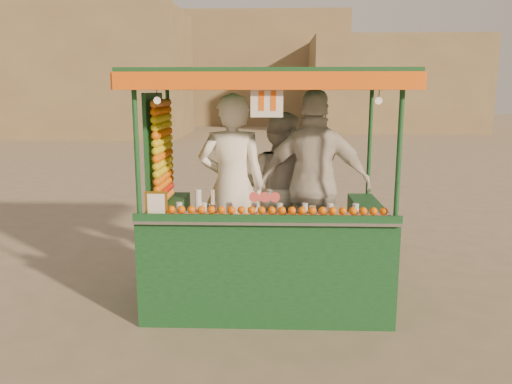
{
  "coord_description": "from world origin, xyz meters",
  "views": [
    {
      "loc": [
        0.47,
        -5.2,
        2.19
      ],
      "look_at": [
        0.28,
        -0.06,
        1.16
      ],
      "focal_mm": 35.68,
      "sensor_mm": 36.0,
      "label": 1
    }
  ],
  "objects_px": {
    "juice_cart": "(261,232)",
    "vendor_middle": "(279,188)",
    "vendor_left": "(232,186)",
    "vendor_right": "(315,184)"
  },
  "relations": [
    {
      "from": "vendor_left",
      "to": "vendor_middle",
      "type": "bearing_deg",
      "value": -142.65
    },
    {
      "from": "vendor_left",
      "to": "vendor_middle",
      "type": "xyz_separation_m",
      "value": [
        0.49,
        0.41,
        -0.1
      ]
    },
    {
      "from": "juice_cart",
      "to": "vendor_right",
      "type": "distance_m",
      "value": 0.75
    },
    {
      "from": "juice_cart",
      "to": "vendor_middle",
      "type": "height_order",
      "value": "juice_cart"
    },
    {
      "from": "vendor_middle",
      "to": "vendor_right",
      "type": "distance_m",
      "value": 0.55
    },
    {
      "from": "juice_cart",
      "to": "vendor_left",
      "type": "relative_size",
      "value": 1.39
    },
    {
      "from": "juice_cart",
      "to": "vendor_right",
      "type": "xyz_separation_m",
      "value": [
        0.56,
        0.14,
        0.47
      ]
    },
    {
      "from": "vendor_left",
      "to": "juice_cart",
      "type": "bearing_deg",
      "value": 155.88
    },
    {
      "from": "vendor_middle",
      "to": "juice_cart",
      "type": "bearing_deg",
      "value": 96.21
    },
    {
      "from": "juice_cart",
      "to": "vendor_middle",
      "type": "relative_size",
      "value": 1.55
    }
  ]
}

